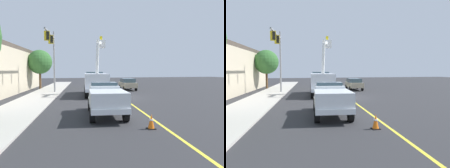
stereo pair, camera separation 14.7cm
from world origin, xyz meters
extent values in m
plane|color=#2D2D30|center=(0.00, 0.00, 0.00)|extent=(120.00, 120.00, 0.00)
cube|color=#B2ADA3|center=(1.06, 8.68, 0.06)|extent=(59.99, 10.87, 0.12)
cube|color=yellow|center=(0.00, 0.00, 0.00)|extent=(49.65, 6.24, 0.01)
cube|color=white|center=(2.95, 2.31, 0.90)|extent=(8.44, 3.48, 0.36)
cube|color=white|center=(5.56, 1.99, 1.67)|extent=(2.89, 2.65, 1.60)
cube|color=#384C56|center=(5.76, 1.97, 2.37)|extent=(2.05, 2.30, 0.64)
cube|color=white|center=(1.98, 2.43, 1.62)|extent=(5.51, 3.12, 1.80)
cube|color=white|center=(0.87, 2.49, 4.19)|extent=(1.06, 0.61, 3.30)
cube|color=white|center=(2.36, 1.95, 5.98)|extent=(2.41, 1.09, 0.62)
cube|color=white|center=(3.50, 1.55, 6.00)|extent=(0.90, 0.90, 0.90)
cube|color=yellow|center=(3.50, 1.55, 6.60)|extent=(0.36, 0.24, 0.60)
cylinder|color=black|center=(5.94, 3.08, 0.52)|extent=(1.07, 0.46, 1.04)
cylinder|color=black|center=(5.67, 0.85, 0.52)|extent=(1.07, 0.46, 1.04)
cylinder|color=black|center=(1.62, 3.61, 0.52)|extent=(1.07, 0.46, 1.04)
cylinder|color=black|center=(1.35, 1.38, 0.52)|extent=(1.07, 0.46, 1.04)
cylinder|color=black|center=(0.32, 3.77, 0.52)|extent=(1.07, 0.46, 1.04)
cylinder|color=black|center=(0.05, 1.54, 0.52)|extent=(1.07, 0.46, 1.04)
cube|color=silver|center=(-8.41, 3.70, 0.75)|extent=(5.81, 2.77, 0.30)
cube|color=silver|center=(-7.19, 3.56, 1.30)|extent=(2.24, 2.16, 1.10)
cube|color=#384C56|center=(-6.99, 3.53, 1.78)|extent=(1.55, 1.91, 0.56)
cube|color=silver|center=(-9.41, 3.83, 1.15)|extent=(3.59, 2.49, 1.10)
cylinder|color=black|center=(-6.46, 4.42, 0.42)|extent=(0.87, 0.40, 0.84)
cylinder|color=black|center=(-6.69, 2.54, 0.42)|extent=(0.87, 0.40, 0.84)
cylinder|color=black|center=(-10.13, 4.87, 0.42)|extent=(0.87, 0.40, 0.84)
cylinder|color=black|center=(-10.36, 2.99, 0.42)|extent=(0.87, 0.40, 0.84)
cube|color=tan|center=(8.31, -3.45, 0.79)|extent=(5.00, 2.47, 0.70)
cube|color=#384C56|center=(8.46, -3.46, 1.39)|extent=(3.63, 2.08, 0.60)
cylinder|color=black|center=(6.58, -4.10, 0.34)|extent=(0.70, 0.32, 0.68)
cylinder|color=black|center=(6.79, -2.40, 0.34)|extent=(0.70, 0.32, 0.68)
cylinder|color=black|center=(9.82, -4.49, 0.34)|extent=(0.70, 0.32, 0.68)
cylinder|color=black|center=(10.03, -2.80, 0.34)|extent=(0.70, 0.32, 0.68)
cube|color=black|center=(-12.10, 2.24, 0.02)|extent=(0.40, 0.40, 0.04)
cone|color=orange|center=(-12.10, 2.24, 0.39)|extent=(0.32, 0.32, 0.70)
cylinder|color=white|center=(-12.10, 2.24, 0.46)|extent=(0.20, 0.20, 0.08)
cube|color=black|center=(6.63, -0.16, 0.02)|extent=(0.40, 0.40, 0.04)
cone|color=orange|center=(6.63, -0.16, 0.40)|extent=(0.32, 0.32, 0.73)
cylinder|color=white|center=(6.63, -0.16, 0.48)|extent=(0.20, 0.20, 0.08)
cylinder|color=gray|center=(6.92, 6.95, 3.90)|extent=(0.22, 0.22, 7.81)
cube|color=gray|center=(3.59, 7.36, 7.00)|extent=(6.66, 0.97, 0.16)
cube|color=gold|center=(4.26, 7.28, 6.45)|extent=(0.19, 0.57, 1.00)
cube|color=black|center=(4.25, 7.18, 6.45)|extent=(0.24, 0.34, 0.84)
cube|color=gold|center=(1.60, 7.60, 6.45)|extent=(0.19, 0.57, 1.00)
cube|color=black|center=(1.59, 7.50, 6.45)|extent=(0.24, 0.34, 0.84)
cylinder|color=brown|center=(12.68, 9.10, 1.44)|extent=(0.32, 0.32, 2.89)
sphere|color=#33662D|center=(12.68, 9.10, 4.16)|extent=(3.63, 3.63, 3.63)
camera|label=1|loc=(-21.81, 6.78, 2.91)|focal=34.64mm
camera|label=2|loc=(-21.84, 6.64, 2.91)|focal=34.64mm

